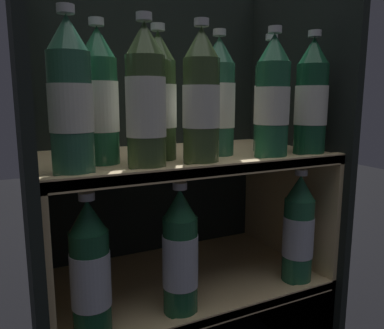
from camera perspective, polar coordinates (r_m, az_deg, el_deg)
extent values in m
cube|color=black|center=(1.08, -5.99, -0.16)|extent=(0.70, 0.02, 1.03)
cube|color=black|center=(0.82, -23.67, -4.22)|extent=(0.02, 0.42, 1.03)
cube|color=black|center=(1.08, 14.97, -0.44)|extent=(0.02, 0.42, 1.03)
cube|color=#DBBC84|center=(0.99, -1.52, -17.14)|extent=(0.66, 0.38, 0.02)
cube|color=#DBBC84|center=(0.85, 3.86, -22.04)|extent=(0.66, 0.02, 0.03)
cube|color=#DBBC84|center=(1.21, 13.46, -19.19)|extent=(0.01, 0.38, 0.25)
cube|color=#DBBC84|center=(0.89, -1.61, 1.14)|extent=(0.66, 0.38, 0.02)
cube|color=#DBBC84|center=(0.73, 4.15, -0.80)|extent=(0.66, 0.02, 0.03)
cube|color=#DBBC84|center=(0.91, -21.50, -18.72)|extent=(0.01, 0.38, 0.56)
cube|color=#DBBC84|center=(1.14, 13.79, -12.26)|extent=(0.01, 0.38, 0.56)
cylinder|color=#285B42|center=(0.67, -17.91, 7.32)|extent=(0.07, 0.07, 0.21)
cylinder|color=silver|center=(0.67, -17.96, 8.20)|extent=(0.07, 0.07, 0.08)
cone|color=#285B42|center=(0.68, -18.55, 18.54)|extent=(0.07, 0.07, 0.06)
cylinder|color=#B7B7BC|center=(0.68, -18.73, 21.55)|extent=(0.03, 0.03, 0.01)
cylinder|color=#384C28|center=(0.70, -7.02, 7.83)|extent=(0.07, 0.07, 0.21)
cylinder|color=silver|center=(0.70, -7.04, 8.67)|extent=(0.07, 0.07, 0.11)
cone|color=#384C28|center=(0.71, -7.26, 18.56)|extent=(0.07, 0.07, 0.06)
cylinder|color=#B7B7BC|center=(0.72, -7.33, 21.45)|extent=(0.03, 0.03, 0.01)
cylinder|color=#384C28|center=(0.75, 1.41, 8.03)|extent=(0.07, 0.07, 0.21)
cylinder|color=silver|center=(0.75, 1.41, 8.82)|extent=(0.07, 0.07, 0.08)
cone|color=#384C28|center=(0.75, 1.45, 18.12)|extent=(0.07, 0.07, 0.06)
cylinder|color=#B7B7BC|center=(0.76, 1.46, 20.84)|extent=(0.03, 0.03, 0.01)
cylinder|color=#1E5638|center=(0.84, 12.10, 8.05)|extent=(0.07, 0.07, 0.21)
cylinder|color=silver|center=(0.84, 12.13, 8.74)|extent=(0.07, 0.07, 0.08)
cone|color=#1E5638|center=(0.85, 12.44, 17.00)|extent=(0.07, 0.07, 0.06)
cylinder|color=#B7B7BC|center=(0.85, 12.54, 19.43)|extent=(0.03, 0.03, 0.01)
cylinder|color=#144228|center=(0.91, 17.63, 7.94)|extent=(0.07, 0.07, 0.21)
cylinder|color=silver|center=(0.91, 17.67, 8.59)|extent=(0.07, 0.07, 0.09)
cone|color=#144228|center=(0.92, 18.09, 16.18)|extent=(0.07, 0.07, 0.06)
cylinder|color=#B7B7BC|center=(0.92, 18.22, 18.43)|extent=(0.03, 0.03, 0.01)
cylinder|color=#1E5638|center=(0.76, -13.84, 7.79)|extent=(0.07, 0.07, 0.21)
cylinder|color=silver|center=(0.76, -13.87, 8.56)|extent=(0.07, 0.07, 0.10)
cone|color=#1E5638|center=(0.77, -14.27, 17.66)|extent=(0.07, 0.07, 0.06)
cylinder|color=#B7B7BC|center=(0.78, -14.40, 20.33)|extent=(0.03, 0.03, 0.01)
cylinder|color=#384C28|center=(0.80, -5.05, 8.13)|extent=(0.07, 0.07, 0.21)
cylinder|color=silver|center=(0.80, -5.06, 8.87)|extent=(0.07, 0.07, 0.09)
cone|color=#384C28|center=(0.80, -5.20, 17.57)|extent=(0.07, 0.07, 0.06)
cylinder|color=#B7B7BC|center=(0.81, -5.24, 20.13)|extent=(0.03, 0.03, 0.01)
cylinder|color=#285B42|center=(0.86, 4.06, 8.28)|extent=(0.07, 0.07, 0.21)
cylinder|color=silver|center=(0.86, 4.07, 8.96)|extent=(0.07, 0.07, 0.10)
cone|color=#285B42|center=(0.87, 4.17, 17.04)|extent=(0.07, 0.07, 0.06)
cylinder|color=#B7B7BC|center=(0.87, 4.21, 19.42)|extent=(0.03, 0.03, 0.01)
cylinder|color=#1E5638|center=(0.94, 11.68, 8.25)|extent=(0.07, 0.07, 0.21)
cylinder|color=silver|center=(0.94, 11.70, 8.88)|extent=(0.07, 0.07, 0.09)
cone|color=#1E5638|center=(0.95, 11.97, 16.27)|extent=(0.07, 0.07, 0.06)
cylinder|color=#B7B7BC|center=(0.95, 12.06, 18.45)|extent=(0.03, 0.03, 0.01)
cylinder|color=#144228|center=(0.75, -15.14, -17.17)|extent=(0.07, 0.07, 0.21)
cylinder|color=#ADB2C1|center=(0.75, -15.18, -16.47)|extent=(0.07, 0.07, 0.10)
cone|color=#144228|center=(0.70, -15.64, -7.54)|extent=(0.07, 0.07, 0.06)
cylinder|color=#B7B7BC|center=(0.69, -15.78, -4.67)|extent=(0.03, 0.03, 0.01)
cylinder|color=#194C2D|center=(0.80, -1.80, -15.06)|extent=(0.07, 0.07, 0.21)
cylinder|color=#ADB2C1|center=(0.80, -1.80, -14.40)|extent=(0.07, 0.07, 0.11)
cone|color=#194C2D|center=(0.76, -1.85, -5.95)|extent=(0.07, 0.07, 0.06)
cylinder|color=#B7B7BC|center=(0.75, -1.87, -3.26)|extent=(0.03, 0.03, 0.01)
cylinder|color=#1E5638|center=(0.96, 15.83, -11.02)|extent=(0.07, 0.07, 0.21)
cylinder|color=#ADB2C1|center=(0.96, 15.86, -10.45)|extent=(0.07, 0.07, 0.10)
cone|color=#1E5638|center=(0.92, 16.22, -3.36)|extent=(0.07, 0.07, 0.06)
cylinder|color=#B7B7BC|center=(0.92, 16.33, -1.14)|extent=(0.03, 0.03, 0.01)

